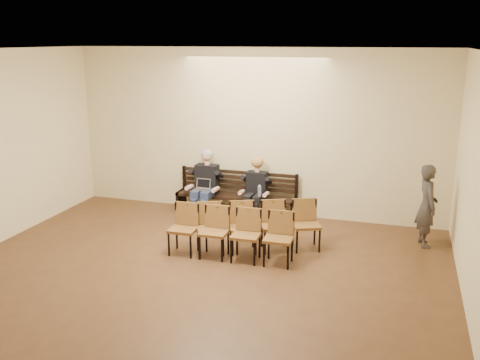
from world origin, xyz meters
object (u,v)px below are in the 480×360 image
object	(u,v)px
chair_row_back	(259,227)
seated_woman	(256,191)
chair_row_front	(230,234)
bench	(236,205)
passerby	(427,200)
laptop	(201,192)
bag	(247,209)
water_bottle	(259,197)
seated_man	(206,182)

from	to	relation	value
chair_row_back	seated_woman	bearing A→B (deg)	84.46
chair_row_front	bench	bearing A→B (deg)	103.63
bench	chair_row_back	xyz separation A→B (m)	(0.99, -1.76, 0.22)
seated_woman	passerby	bearing A→B (deg)	-8.20
bench	chair_row_front	size ratio (longest dim) A/B	1.21
laptop	chair_row_front	bearing A→B (deg)	-64.18
laptop	chair_row_front	xyz separation A→B (m)	(1.26, -1.91, -0.12)
bag	bench	bearing A→B (deg)	-155.76
bag	chair_row_back	xyz separation A→B (m)	(0.77, -1.86, 0.31)
laptop	bag	distance (m)	1.06
bench	seated_woman	bearing A→B (deg)	-14.27
passerby	chair_row_front	xyz separation A→B (m)	(-3.20, -1.64, -0.43)
passerby	chair_row_front	size ratio (longest dim) A/B	0.81
bench	chair_row_front	distance (m)	2.34
water_bottle	laptop	bearing A→B (deg)	178.82
passerby	chair_row_back	xyz separation A→B (m)	(-2.81, -1.16, -0.42)
seated_woman	laptop	size ratio (longest dim) A/B	3.94
seated_woman	laptop	bearing A→B (deg)	-169.35
seated_man	bag	size ratio (longest dim) A/B	3.77
bag	seated_woman	bearing A→B (deg)	-41.39
bench	water_bottle	world-z (taller)	water_bottle
bench	seated_woman	distance (m)	0.62
chair_row_back	bag	bearing A→B (deg)	89.34
seated_man	passerby	bearing A→B (deg)	-6.17
seated_man	laptop	distance (m)	0.26
seated_woman	water_bottle	distance (m)	0.28
seated_man	bag	distance (m)	1.05
seated_man	chair_row_front	xyz separation A→B (m)	(1.24, -2.12, -0.27)
seated_man	water_bottle	world-z (taller)	seated_man
bag	seated_man	bearing A→B (deg)	-165.59
chair_row_front	chair_row_back	world-z (taller)	chair_row_back
bench	laptop	size ratio (longest dim) A/B	8.48
seated_woman	water_bottle	xyz separation A→B (m)	(0.15, -0.24, -0.04)
bench	seated_man	distance (m)	0.81
water_bottle	bag	size ratio (longest dim) A/B	0.63
water_bottle	chair_row_back	bearing A→B (deg)	-75.06
laptop	chair_row_front	distance (m)	2.29
water_bottle	seated_woman	bearing A→B (deg)	121.64
seated_man	water_bottle	size ratio (longest dim) A/B	5.96
water_bottle	chair_row_front	xyz separation A→B (m)	(-0.01, -1.89, -0.13)
bag	water_bottle	bearing A→B (deg)	-49.11
passerby	chair_row_front	distance (m)	3.62
chair_row_front	chair_row_back	xyz separation A→B (m)	(0.39, 0.48, 0.00)
seated_man	chair_row_back	xyz separation A→B (m)	(1.63, -1.64, -0.26)
water_bottle	bag	world-z (taller)	water_bottle
bench	bag	size ratio (longest dim) A/B	6.91
water_bottle	chair_row_back	xyz separation A→B (m)	(0.37, -1.40, -0.12)
water_bottle	bench	bearing A→B (deg)	149.98
bench	water_bottle	bearing A→B (deg)	-30.02
bench	passerby	world-z (taller)	passerby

